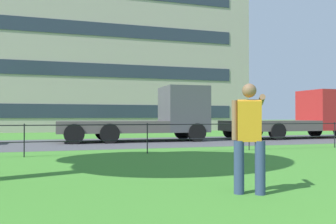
# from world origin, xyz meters

# --- Properties ---
(street_strip) EXTENTS (80.00, 7.06, 0.01)m
(street_strip) POSITION_xyz_m (0.00, 16.72, 0.00)
(street_strip) COLOR #4C4C51
(street_strip) RESTS_ON ground
(park_fence) EXTENTS (34.17, 0.04, 1.00)m
(park_fence) POSITION_xyz_m (0.00, 11.41, 0.67)
(park_fence) COLOR black
(park_fence) RESTS_ON ground
(person_thrower) EXTENTS (0.75, 0.70, 1.72)m
(person_thrower) POSITION_xyz_m (-1.99, 4.70, 0.93)
(person_thrower) COLOR navy
(person_thrower) RESTS_ON ground
(flatbed_truck_left) EXTENTS (7.35, 2.55, 2.75)m
(flatbed_truck_left) POSITION_xyz_m (0.06, 17.36, 1.22)
(flatbed_truck_left) COLOR #4C4C51
(flatbed_truck_left) RESTS_ON ground
(flatbed_truck_far_right) EXTENTS (7.34, 2.55, 2.75)m
(flatbed_truck_far_right) POSITION_xyz_m (8.75, 17.29, 1.22)
(flatbed_truck_far_right) COLOR #B22323
(flatbed_truck_far_right) RESTS_ON ground
(apartment_building_background) EXTENTS (25.90, 14.53, 17.18)m
(apartment_building_background) POSITION_xyz_m (-0.22, 36.99, 8.59)
(apartment_building_background) COLOR #ADA393
(apartment_building_background) RESTS_ON ground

